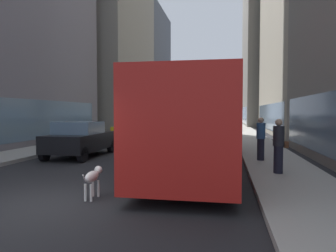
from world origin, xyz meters
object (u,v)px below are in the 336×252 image
car_white_van (203,123)px  car_yellow_taxi (134,129)px  car_blue_hatchback (162,124)px  car_grey_wagon (209,120)px  car_red_coupe (182,120)px  dalmatian_dog (93,177)px  car_black_suv (81,139)px  transit_bus (200,119)px  pedestrian_with_handbag (279,146)px  pedestrian_in_coat (261,138)px

car_white_van → car_yellow_taxi: (-4.00, -14.54, 0.00)m
car_blue_hatchback → car_grey_wagon: bearing=76.4°
car_yellow_taxi → car_red_coupe: size_ratio=1.01×
dalmatian_dog → car_white_van: bearing=89.0°
car_grey_wagon → dalmatian_dog: bearing=-90.7°
car_grey_wagon → car_black_suv: 35.55m
transit_bus → car_red_coupe: 35.87m
pedestrian_with_handbag → transit_bus: bearing=146.8°
car_blue_hatchback → car_red_coupe: (-0.00, 15.13, 0.00)m
car_grey_wagon → car_black_suv: size_ratio=1.08×
transit_bus → dalmatian_dog: (-2.12, -4.89, -1.26)m
car_yellow_taxi → pedestrian_in_coat: bearing=-49.2°
car_black_suv → car_yellow_taxi: bearing=90.0°
car_grey_wagon → pedestrian_with_handbag: bearing=-83.8°
transit_bus → pedestrian_with_handbag: 3.19m
car_blue_hatchback → pedestrian_in_coat: size_ratio=2.63×
car_white_van → car_black_suv: size_ratio=1.08×
dalmatian_dog → pedestrian_with_handbag: 5.72m
car_red_coupe → pedestrian_in_coat: size_ratio=2.78×
transit_bus → car_yellow_taxi: 11.59m
pedestrian_in_coat → car_blue_hatchback: bearing=112.3°
car_white_van → car_black_suv: 23.45m
car_white_van → car_blue_hatchback: (-4.00, -4.36, 0.00)m
car_blue_hatchback → car_yellow_taxi: size_ratio=0.94×
transit_bus → car_grey_wagon: bearing=92.5°
car_grey_wagon → car_red_coupe: bearing=-160.1°
dalmatian_dog → pedestrian_in_coat: 7.34m
dalmatian_dog → pedestrian_with_handbag: pedestrian_with_handbag is taller
car_black_suv → car_yellow_taxi: 8.57m
dalmatian_dog → car_red_coupe: bearing=94.9°
transit_bus → pedestrian_in_coat: 2.63m
car_red_coupe → dalmatian_dog: size_ratio=4.88×
car_black_suv → car_red_coupe: (-0.00, 33.88, 0.00)m
car_black_suv → dalmatian_dog: 7.32m
dalmatian_dog → car_grey_wagon: bearing=89.3°
car_black_suv → pedestrian_in_coat: size_ratio=2.41×
transit_bus → dalmatian_dog: transit_bus is taller
pedestrian_with_handbag → car_black_suv: bearing=158.4°
car_grey_wagon → pedestrian_with_handbag: size_ratio=2.59×
car_black_suv → car_yellow_taxi: (-0.00, 8.57, 0.00)m
car_white_van → dalmatian_dog: (-0.52, -29.54, -0.31)m
dalmatian_dog → pedestrian_with_handbag: bearing=34.1°
car_yellow_taxi → car_grey_wagon: bearing=81.5°
car_yellow_taxi → dalmatian_dog: (3.48, -15.00, -0.31)m
car_black_suv → car_red_coupe: 33.88m
transit_bus → dalmatian_dog: size_ratio=11.98×
transit_bus → car_blue_hatchback: bearing=105.4°
transit_bus → car_grey_wagon: (-1.60, 36.86, -0.96)m
transit_bus → dalmatian_dog: 5.48m
car_black_suv → car_yellow_taxi: same height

